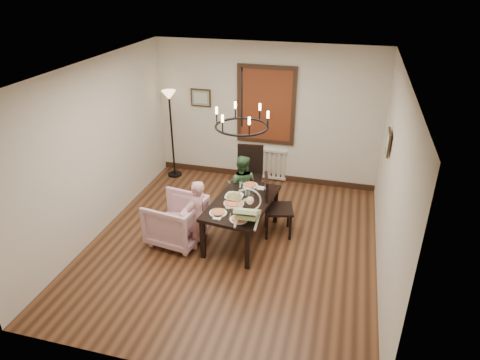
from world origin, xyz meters
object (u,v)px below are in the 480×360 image
at_px(chair_right, 279,206).
at_px(floor_lamp, 172,136).
at_px(dining_table, 242,206).
at_px(chair_far, 249,176).
at_px(elderly_woman, 197,220).
at_px(drinking_glass, 248,194).
at_px(seated_man, 242,191).
at_px(armchair, 176,220).
at_px(baby_bouncer, 248,210).

distance_m(chair_right, floor_lamp, 3.05).
xyz_separation_m(dining_table, chair_far, (-0.19, 1.22, -0.07)).
bearing_deg(elderly_woman, floor_lamp, -133.08).
bearing_deg(elderly_woman, drinking_glass, 144.53).
xyz_separation_m(seated_man, drinking_glass, (0.26, -0.61, 0.29)).
bearing_deg(armchair, floor_lamp, -147.45).
bearing_deg(chair_far, elderly_woman, -111.30).
distance_m(chair_far, elderly_woman, 1.67).
bearing_deg(elderly_woman, chair_right, 137.30).
xyz_separation_m(chair_far, floor_lamp, (-1.82, 0.73, 0.35)).
height_order(seated_man, baby_bouncer, baby_bouncer).
xyz_separation_m(dining_table, chair_right, (0.54, 0.31, -0.09)).
bearing_deg(drinking_glass, chair_far, 102.84).
relative_size(seated_man, baby_bouncer, 1.76).
height_order(armchair, floor_lamp, floor_lamp).
bearing_deg(elderly_woman, dining_table, 138.13).
bearing_deg(baby_bouncer, armchair, 165.98).
height_order(chair_right, floor_lamp, floor_lamp).
height_order(dining_table, elderly_woman, elderly_woman).
xyz_separation_m(baby_bouncer, floor_lamp, (-2.23, 2.49, 0.02)).
distance_m(chair_far, armchair, 1.75).
bearing_deg(drinking_glass, elderly_woman, -141.68).
distance_m(elderly_woman, baby_bouncer, 0.95).
relative_size(elderly_woman, baby_bouncer, 1.78).
distance_m(dining_table, floor_lamp, 2.81).
distance_m(chair_far, floor_lamp, 1.99).
bearing_deg(chair_right, baby_bouncer, 145.86).
xyz_separation_m(dining_table, floor_lamp, (-2.00, 1.95, 0.28)).
bearing_deg(floor_lamp, chair_right, -32.77).
bearing_deg(chair_far, floor_lamp, 151.76).
relative_size(dining_table, armchair, 1.90).
xyz_separation_m(dining_table, elderly_woman, (-0.62, -0.38, -0.14)).
xyz_separation_m(chair_right, baby_bouncer, (-0.31, -0.85, 0.35)).
relative_size(dining_table, seated_man, 1.68).
distance_m(dining_table, elderly_woman, 0.74).
distance_m(chair_right, seated_man, 0.87).
bearing_deg(chair_right, elderly_woman, 107.18).
distance_m(chair_far, drinking_glass, 1.12).
xyz_separation_m(armchair, seated_man, (0.80, 1.08, 0.10)).
height_order(chair_far, armchair, chair_far).
xyz_separation_m(elderly_woman, drinking_glass, (0.67, 0.53, 0.29)).
bearing_deg(chair_far, dining_table, -87.69).
relative_size(chair_far, seated_man, 1.16).
bearing_deg(drinking_glass, baby_bouncer, -76.01).
bearing_deg(drinking_glass, chair_right, 18.91).
bearing_deg(dining_table, armchair, -155.82).
bearing_deg(baby_bouncer, seated_man, 104.39).
height_order(armchair, baby_bouncer, baby_bouncer).
bearing_deg(armchair, chair_right, 121.02).
xyz_separation_m(elderly_woman, seated_man, (0.42, 1.14, -0.01)).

